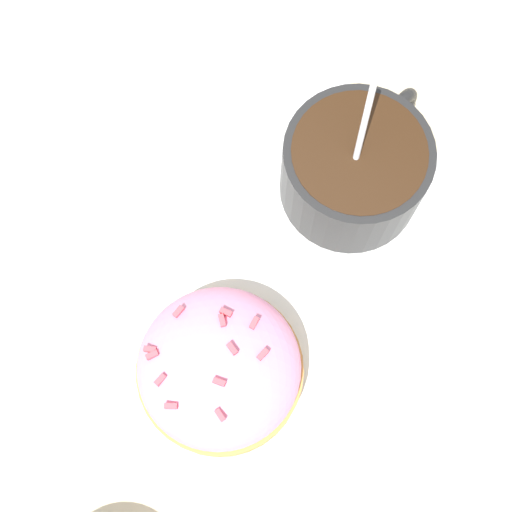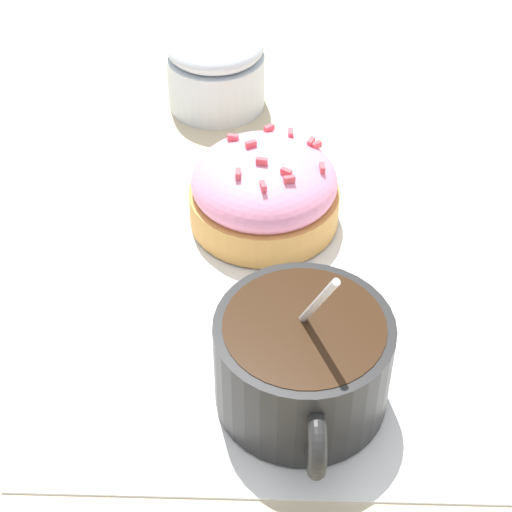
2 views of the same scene
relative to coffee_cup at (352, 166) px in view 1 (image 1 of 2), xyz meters
The scene contains 4 objects.
ground_plane 0.08m from the coffee_cup, behind, with size 3.00×3.00×0.00m, color #C6B793.
paper_napkin 0.08m from the coffee_cup, behind, with size 0.31×0.31×0.00m.
coffee_cup is the anchor object (origin of this frame).
frosted_pastry 0.15m from the coffee_cup, behind, with size 0.10×0.10×0.06m.
Camera 1 is at (-0.11, -0.06, 0.45)m, focal length 50.00 mm.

